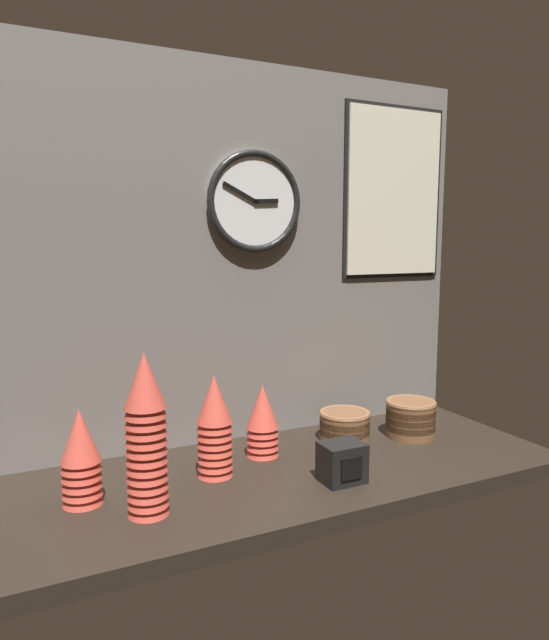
% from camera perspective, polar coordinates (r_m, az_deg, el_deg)
% --- Properties ---
extents(ground_plane, '(1.60, 0.56, 0.04)m').
position_cam_1_polar(ground_plane, '(1.47, -2.24, -15.73)').
color(ground_plane, black).
extents(wall_tiled_back, '(1.60, 0.03, 1.05)m').
position_cam_1_polar(wall_tiled_back, '(1.59, -6.19, 6.34)').
color(wall_tiled_back, slate).
rests_on(wall_tiled_back, ground_plane).
extents(cup_stack_left, '(0.09, 0.09, 0.21)m').
position_cam_1_polar(cup_stack_left, '(1.33, -18.80, -12.83)').
color(cup_stack_left, '#DB4C3D').
rests_on(cup_stack_left, ground_plane).
extents(cup_stack_center, '(0.09, 0.09, 0.25)m').
position_cam_1_polar(cup_stack_center, '(1.40, -6.01, -10.48)').
color(cup_stack_center, '#DB4C3D').
rests_on(cup_stack_center, ground_plane).
extents(cup_stack_center_left, '(0.09, 0.09, 0.35)m').
position_cam_1_polar(cup_stack_center_left, '(1.22, -12.71, -11.10)').
color(cup_stack_center_left, '#DB4C3D').
rests_on(cup_stack_center_left, ground_plane).
extents(cup_stack_center_right, '(0.09, 0.09, 0.19)m').
position_cam_1_polar(cup_stack_center_right, '(1.53, -1.20, -9.99)').
color(cup_stack_center_right, '#DB4C3D').
rests_on(cup_stack_center_right, ground_plane).
extents(bowl_stack_far_right, '(0.15, 0.15, 0.11)m').
position_cam_1_polar(bowl_stack_far_right, '(1.74, 13.45, -9.41)').
color(bowl_stack_far_right, brown).
rests_on(bowl_stack_far_right, ground_plane).
extents(bowl_stack_right, '(0.15, 0.15, 0.08)m').
position_cam_1_polar(bowl_stack_right, '(1.67, 7.02, -10.32)').
color(bowl_stack_right, brown).
rests_on(bowl_stack_right, ground_plane).
extents(wall_clock, '(0.28, 0.03, 0.28)m').
position_cam_1_polar(wall_clock, '(1.61, -2.01, 11.75)').
color(wall_clock, white).
extents(menu_board, '(0.36, 0.01, 0.53)m').
position_cam_1_polar(menu_board, '(1.86, 11.84, 12.36)').
color(menu_board, black).
extents(napkin_dispenser, '(0.10, 0.08, 0.09)m').
position_cam_1_polar(napkin_dispenser, '(1.40, 6.77, -13.95)').
color(napkin_dispenser, black).
rests_on(napkin_dispenser, ground_plane).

